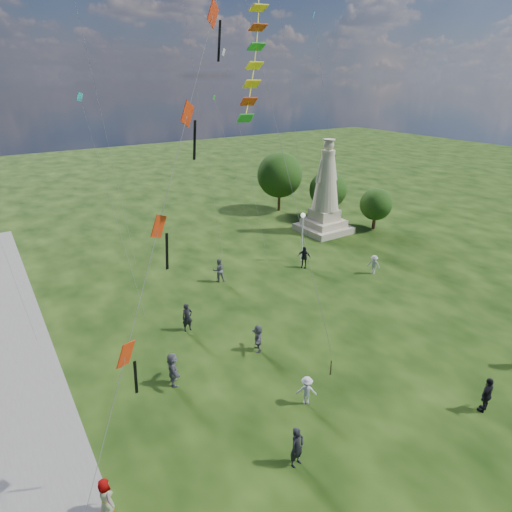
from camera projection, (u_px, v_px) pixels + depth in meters
statue at (325, 198)px, 42.72m from camera, size 4.59×4.59×9.29m
lamppost at (303, 227)px, 35.94m from camera, size 0.40×0.40×4.30m
tree_row at (305, 183)px, 47.84m from camera, size 8.61×15.10×6.86m
person_0 at (297, 447)px, 17.30m from camera, size 0.75×0.57×1.86m
person_2 at (307, 390)px, 20.66m from camera, size 1.09×1.02×1.53m
person_3 at (487, 395)px, 20.13m from camera, size 1.17×0.72×1.88m
person_5 at (173, 369)px, 21.92m from camera, size 1.19×1.86×1.86m
person_6 at (187, 317)px, 26.59m from camera, size 0.70×0.47×1.86m
person_7 at (219, 270)px, 33.03m from camera, size 1.03×0.76×1.91m
person_8 at (374, 265)px, 34.38m from camera, size 0.94×1.16×1.59m
person_9 at (304, 257)px, 35.45m from camera, size 1.12×1.20×1.87m
person_10 at (106, 499)px, 15.34m from camera, size 0.58×0.83×1.58m
person_11 at (258, 338)px, 24.69m from camera, size 1.27×1.68×1.66m
red_kite_train at (186, 129)px, 15.68m from camera, size 11.98×9.35×21.05m
small_kites at (194, 77)px, 34.03m from camera, size 29.82×16.25×27.82m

